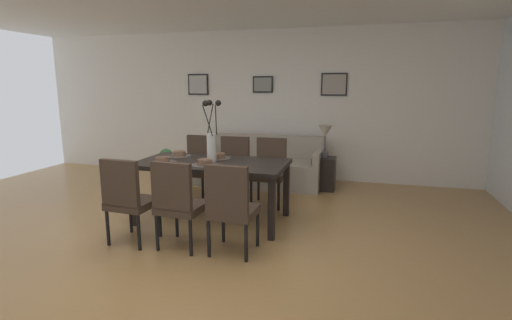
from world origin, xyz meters
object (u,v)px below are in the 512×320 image
bowl_far_left (205,162)px  table_lamp (325,134)px  dining_chair_near_left (128,197)px  dining_chair_far_right (233,166)px  centerpiece_vase (211,138)px  dining_chair_mid_right (270,168)px  framed_picture_right (334,84)px  dining_table (212,168)px  dining_chair_mid_left (231,205)px  bowl_near_left (163,159)px  side_table (324,173)px  dining_chair_far_left (178,201)px  framed_picture_left (198,84)px  bowl_near_right (179,153)px  framed_picture_center (263,84)px  dining_chair_near_right (198,164)px  bowl_far_right (218,155)px  sofa (259,167)px  potted_plant (165,167)px

bowl_far_left → table_lamp: size_ratio=0.33×
dining_chair_near_left → dining_chair_far_right: 1.83m
dining_chair_far_right → centerpiece_vase: centerpiece_vase is taller
dining_chair_mid_right → framed_picture_right: bearing=65.6°
dining_table → dining_chair_mid_left: (0.54, -0.87, -0.15)m
table_lamp → bowl_near_left: bearing=-130.1°
dining_chair_far_right → side_table: size_ratio=1.77×
dining_chair_far_left → framed_picture_left: (-1.23, 3.33, 1.15)m
bowl_near_right → framed_picture_left: (-0.70, 2.23, 0.88)m
dining_chair_far_left → framed_picture_center: (0.01, 3.33, 1.15)m
dining_chair_mid_right → bowl_near_right: 1.26m
dining_chair_mid_right → side_table: 1.20m
dining_chair_mid_left → centerpiece_vase: bearing=121.9°
table_lamp → framed_picture_center: 1.53m
dining_chair_near_right → framed_picture_right: 2.67m
bowl_far_right → framed_picture_center: bearing=90.0°
dining_chair_far_left → bowl_far_left: size_ratio=5.41×
table_lamp → dining_chair_far_left: bearing=-113.6°
dining_chair_near_right → dining_table: bearing=-56.3°
dining_chair_far_left → bowl_near_left: (-0.53, 0.67, 0.27)m
bowl_near_right → dining_chair_far_right: bearing=51.3°
framed_picture_left → side_table: bearing=-14.5°
framed_picture_right → centerpiece_vase: bearing=-116.8°
dining_chair_near_right → sofa: dining_chair_near_right is taller
dining_chair_mid_right → bowl_near_left: 1.52m
dining_chair_near_left → table_lamp: table_lamp is taller
bowl_far_right → framed_picture_right: (1.24, 2.23, 0.88)m
dining_chair_far_left → framed_picture_center: bearing=89.8°
dining_chair_near_right → centerpiece_vase: bearing=-56.2°
sofa → table_lamp: bearing=-4.1°
dining_chair_near_left → dining_chair_mid_right: size_ratio=1.00×
dining_chair_mid_right → bowl_far_left: bearing=-115.8°
dining_table → dining_chair_mid_right: bearing=58.9°
table_lamp → framed_picture_right: bearing=84.2°
dining_table → centerpiece_vase: 0.36m
dining_chair_mid_left → bowl_far_left: (-0.54, 0.66, 0.27)m
bowl_near_left → bowl_far_right: (0.54, 0.42, 0.00)m
bowl_near_left → bowl_near_right: bearing=90.0°
bowl_near_left → sofa: size_ratio=0.08×
dining_chair_mid_right → bowl_near_right: dining_chair_mid_right is taller
side_table → table_lamp: size_ratio=1.02×
framed_picture_left → dining_chair_near_left: bearing=-78.7°
dining_chair_mid_left → sofa: (-0.46, 2.77, -0.23)m
dining_chair_near_right → bowl_near_right: bearing=-87.6°
framed_picture_center → dining_chair_near_left: bearing=-99.7°
side_table → table_lamp: 0.63m
bowl_far_right → side_table: bearing=53.9°
dining_chair_mid_right → potted_plant: 1.79m
centerpiece_vase → side_table: (1.17, 1.82, -0.76)m
centerpiece_vase → potted_plant: bearing=138.5°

